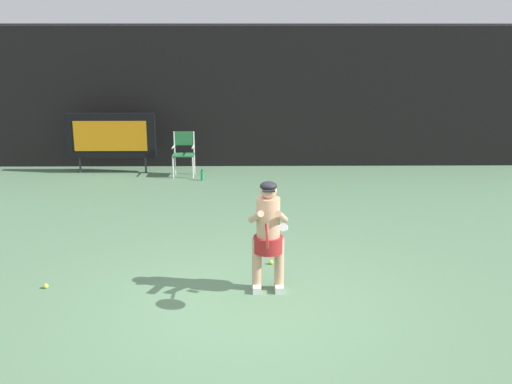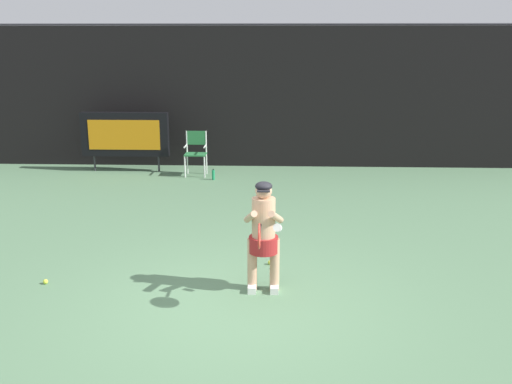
% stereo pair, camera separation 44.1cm
% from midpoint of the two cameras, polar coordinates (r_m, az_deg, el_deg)
% --- Properties ---
extents(ground, '(18.00, 22.00, 0.03)m').
position_cam_midpoint_polar(ground, '(7.42, -0.62, -11.78)').
color(ground, '#587F5B').
extents(backdrop_screen, '(18.00, 0.12, 3.66)m').
position_cam_midpoint_polar(backdrop_screen, '(15.39, 1.01, 9.18)').
color(backdrop_screen, black).
rests_on(backdrop_screen, ground).
extents(scoreboard, '(2.20, 0.21, 1.50)m').
position_cam_midpoint_polar(scoreboard, '(15.15, -11.78, 5.49)').
color(scoreboard, black).
rests_on(scoreboard, ground).
extents(umpire_chair, '(0.52, 0.44, 1.08)m').
position_cam_midpoint_polar(umpire_chair, '(14.53, -4.99, 4.04)').
color(umpire_chair, white).
rests_on(umpire_chair, ground).
extents(water_bottle, '(0.07, 0.07, 0.27)m').
position_cam_midpoint_polar(water_bottle, '(14.09, -3.27, 1.68)').
color(water_bottle, '#1F8D55').
rests_on(water_bottle, ground).
extents(tennis_player, '(0.54, 0.62, 1.51)m').
position_cam_midpoint_polar(tennis_player, '(7.76, 2.37, -3.89)').
color(tennis_player, white).
rests_on(tennis_player, ground).
extents(tennis_racket, '(0.03, 0.60, 0.31)m').
position_cam_midpoint_polar(tennis_racket, '(7.09, 2.11, -4.26)').
color(tennis_racket, black).
extents(tennis_ball_loose, '(0.07, 0.07, 0.07)m').
position_cam_midpoint_polar(tennis_ball_loose, '(8.65, -18.37, -8.27)').
color(tennis_ball_loose, '#CCDB3D').
rests_on(tennis_ball_loose, ground).
extents(tennis_ball_spare, '(0.07, 0.07, 0.07)m').
position_cam_midpoint_polar(tennis_ball_spare, '(8.90, 2.81, -6.85)').
color(tennis_ball_spare, '#CCDB3D').
rests_on(tennis_ball_spare, ground).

